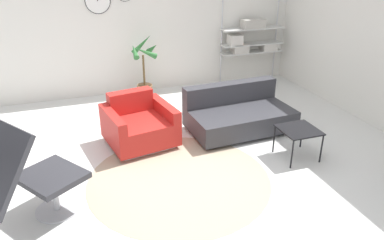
{
  "coord_description": "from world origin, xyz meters",
  "views": [
    {
      "loc": [
        -1.2,
        -3.9,
        2.46
      ],
      "look_at": [
        0.17,
        0.05,
        0.55
      ],
      "focal_mm": 35.0,
      "sensor_mm": 36.0,
      "label": 1
    }
  ],
  "objects": [
    {
      "name": "shelf_unit",
      "position": [
        2.25,
        2.61,
        0.87
      ],
      "size": [
        1.26,
        0.28,
        1.81
      ],
      "color": "#BCBCC1",
      "rests_on": "ground_plane"
    },
    {
      "name": "armchair_red",
      "position": [
        -0.37,
        0.7,
        0.26
      ],
      "size": [
        1.0,
        0.97,
        0.68
      ],
      "rotation": [
        0.0,
        0.0,
        3.32
      ],
      "color": "silver",
      "rests_on": "ground_plane"
    },
    {
      "name": "lounge_chair",
      "position": [
        -1.8,
        -0.7,
        0.72
      ],
      "size": [
        1.19,
        1.07,
        1.17
      ],
      "rotation": [
        0.0,
        0.0,
        -0.97
      ],
      "color": "#BCBCC1",
      "rests_on": "ground_plane"
    },
    {
      "name": "wall_back",
      "position": [
        -0.0,
        2.83,
        1.4
      ],
      "size": [
        12.0,
        0.09,
        2.8
      ],
      "color": "silver",
      "rests_on": "ground_plane"
    },
    {
      "name": "side_table",
      "position": [
        1.46,
        -0.35,
        0.37
      ],
      "size": [
        0.47,
        0.47,
        0.4
      ],
      "color": "black",
      "rests_on": "ground_plane"
    },
    {
      "name": "round_rug",
      "position": [
        -0.13,
        -0.35,
        0.0
      ],
      "size": [
        2.14,
        2.14,
        0.01
      ],
      "color": "tan",
      "rests_on": "ground_plane"
    },
    {
      "name": "couch_low",
      "position": [
        1.11,
        0.66,
        0.23
      ],
      "size": [
        1.53,
        0.95,
        0.64
      ],
      "rotation": [
        0.0,
        0.0,
        3.2
      ],
      "color": "black",
      "rests_on": "ground_plane"
    },
    {
      "name": "potted_plant",
      "position": [
        0.09,
        2.38,
        0.47
      ],
      "size": [
        0.46,
        0.48,
        1.13
      ],
      "color": "brown",
      "rests_on": "ground_plane"
    },
    {
      "name": "ground_plane",
      "position": [
        0.0,
        0.0,
        0.0
      ],
      "size": [
        12.0,
        12.0,
        0.0
      ],
      "primitive_type": "plane",
      "color": "silver"
    }
  ]
}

